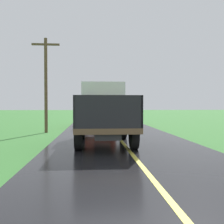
# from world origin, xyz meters

# --- Properties ---
(banana_truck_near) EXTENTS (2.38, 5.82, 2.80)m
(banana_truck_near) POSITION_xyz_m (-0.82, 9.49, 1.48)
(banana_truck_near) COLOR #2D2D30
(banana_truck_near) RESTS_ON road_surface
(banana_truck_far) EXTENTS (2.38, 5.82, 2.80)m
(banana_truck_far) POSITION_xyz_m (-0.84, 19.14, 1.46)
(banana_truck_far) COLOR #2D2D30
(banana_truck_far) RESTS_ON road_surface
(utility_pole_roadside) EXTENTS (1.75, 0.20, 6.03)m
(utility_pole_roadside) POSITION_xyz_m (-4.31, 14.16, 3.26)
(utility_pole_roadside) COLOR brown
(utility_pole_roadside) RESTS_ON ground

